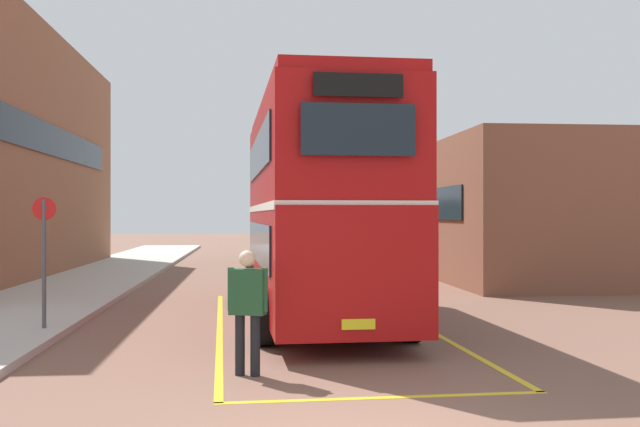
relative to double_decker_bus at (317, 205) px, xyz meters
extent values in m
plane|color=brown|center=(-0.43, 5.56, -2.51)|extent=(135.60, 135.60, 0.00)
cube|color=#B2ADA3|center=(-6.93, 7.96, -2.44)|extent=(4.00, 57.60, 0.14)
cube|color=#19232D|center=(-8.50, 11.59, 2.47)|extent=(0.06, 15.99, 1.10)
cube|color=brown|center=(9.56, 11.93, -0.07)|extent=(8.97, 15.93, 4.89)
cube|color=#19232D|center=(5.04, 11.93, 0.17)|extent=(0.06, 12.11, 1.10)
cylinder|color=black|center=(-1.42, 2.99, -2.01)|extent=(0.32, 1.01, 1.00)
cylinder|color=black|center=(1.19, 3.09, -2.01)|extent=(0.32, 1.01, 1.00)
cylinder|color=black|center=(-1.19, -3.09, -2.01)|extent=(0.32, 1.01, 1.00)
cylinder|color=black|center=(1.42, -2.99, -2.01)|extent=(0.32, 1.01, 1.00)
cube|color=#A80F0F|center=(0.00, 0.00, -1.11)|extent=(2.90, 9.89, 2.10)
cube|color=#A80F0F|center=(0.00, 0.00, 0.99)|extent=(2.89, 9.70, 2.10)
cube|color=#A80F0F|center=(0.00, 0.00, 2.14)|extent=(2.79, 9.59, 0.20)
cube|color=white|center=(0.00, 0.00, -0.06)|extent=(2.92, 9.80, 0.14)
cube|color=#19232D|center=(-1.29, -0.05, -0.81)|extent=(0.33, 8.04, 0.84)
cube|color=#19232D|center=(-1.29, -0.05, 1.09)|extent=(0.33, 8.04, 0.84)
cube|color=#19232D|center=(1.29, 0.05, -0.81)|extent=(0.33, 8.04, 0.84)
cube|color=#19232D|center=(1.29, 0.05, 1.09)|extent=(0.33, 8.04, 0.84)
cube|color=#19232D|center=(0.18, -4.92, 1.09)|extent=(1.77, 0.11, 0.80)
cube|color=black|center=(0.18, -4.92, 1.77)|extent=(1.39, 0.09, 0.36)
cube|color=#19232D|center=(-0.18, 4.92, -0.71)|extent=(2.03, 0.12, 1.00)
cube|color=yellow|center=(0.18, -4.92, -1.88)|extent=(0.52, 0.05, 0.16)
cylinder|color=black|center=(0.51, 22.96, -2.05)|extent=(0.32, 0.93, 0.92)
cylinder|color=black|center=(2.95, 23.11, -2.05)|extent=(0.32, 0.93, 0.92)
cylinder|color=black|center=(0.88, 17.13, -2.05)|extent=(0.32, 0.93, 0.92)
cylinder|color=black|center=(3.32, 17.28, -2.05)|extent=(0.32, 0.93, 0.92)
cube|color=#1E512D|center=(1.92, 20.12, -0.91)|extent=(2.98, 9.87, 2.60)
cube|color=silver|center=(1.92, 20.12, 0.45)|extent=(2.81, 9.47, 0.12)
cube|color=#19232D|center=(0.72, 20.04, -0.56)|extent=(0.53, 7.78, 0.96)
cube|color=#19232D|center=(3.12, 20.20, -0.56)|extent=(0.53, 7.78, 0.96)
cube|color=#19232D|center=(1.61, 25.00, -0.61)|extent=(1.89, 0.16, 1.10)
cylinder|color=black|center=(-1.39, -5.49, -2.08)|extent=(0.14, 0.14, 0.87)
cylinder|color=black|center=(-1.61, -5.41, -2.08)|extent=(0.14, 0.14, 0.87)
cube|color=#1E4728|center=(-1.50, -5.45, -1.31)|extent=(0.55, 0.37, 0.65)
cylinder|color=#1E4728|center=(-1.26, -5.53, -1.28)|extent=(0.09, 0.09, 0.62)
cylinder|color=#1E4728|center=(-1.74, -5.37, -1.28)|extent=(0.09, 0.09, 0.62)
sphere|color=beige|center=(-1.50, -5.47, -0.84)|extent=(0.24, 0.24, 0.24)
cylinder|color=#4C4C51|center=(-5.37, -1.59, -1.15)|extent=(0.08, 0.08, 2.45)
cylinder|color=red|center=(-5.37, -1.59, -0.10)|extent=(0.44, 0.05, 0.44)
cube|color=gold|center=(-2.07, -1.06, -2.51)|extent=(0.56, 11.80, 0.01)
cube|color=gold|center=(2.07, -0.90, -2.51)|extent=(0.56, 11.80, 0.01)
cube|color=gold|center=(0.22, -6.88, -2.51)|extent=(4.26, 0.28, 0.01)
camera|label=1|loc=(-1.48, -15.87, -0.22)|focal=40.79mm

